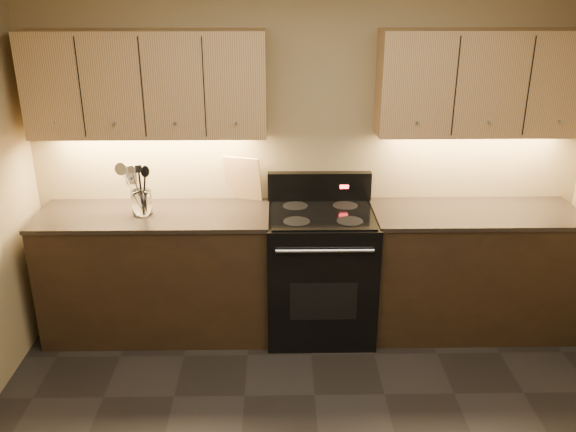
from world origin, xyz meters
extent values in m
cube|color=#99875A|center=(0.00, 2.00, 1.30)|extent=(4.00, 0.04, 2.60)
cube|color=black|center=(-1.10, 1.70, 0.45)|extent=(1.60, 0.60, 0.90)
cube|color=#322820|center=(-1.10, 1.70, 0.92)|extent=(1.62, 0.62, 0.03)
cube|color=black|center=(1.18, 1.70, 0.45)|extent=(1.44, 0.60, 0.90)
cube|color=#322820|center=(1.18, 1.70, 0.92)|extent=(1.46, 0.62, 0.03)
cube|color=black|center=(0.08, 1.68, 0.46)|extent=(0.76, 0.65, 0.92)
cube|color=black|center=(0.08, 1.68, 0.93)|extent=(0.70, 0.60, 0.01)
cube|color=black|center=(0.08, 1.96, 1.03)|extent=(0.76, 0.07, 0.22)
cube|color=red|center=(0.26, 1.92, 1.04)|extent=(0.06, 0.00, 0.03)
cylinder|color=silver|center=(0.08, 1.34, 0.80)|extent=(0.65, 0.02, 0.02)
cube|color=black|center=(0.08, 1.35, 0.41)|extent=(0.46, 0.00, 0.28)
cylinder|color=black|center=(-0.10, 1.53, 0.93)|extent=(0.18, 0.18, 0.00)
cylinder|color=black|center=(0.26, 1.53, 0.93)|extent=(0.18, 0.18, 0.00)
cylinder|color=black|center=(-0.10, 1.82, 0.93)|extent=(0.18, 0.18, 0.00)
cylinder|color=black|center=(0.26, 1.82, 0.93)|extent=(0.18, 0.18, 0.00)
cube|color=tan|center=(-1.10, 1.85, 1.80)|extent=(1.60, 0.30, 0.70)
cube|color=tan|center=(1.18, 1.85, 1.80)|extent=(1.44, 0.30, 0.70)
cube|color=#B2B5BA|center=(-1.30, 1.99, 1.12)|extent=(0.08, 0.01, 0.12)
cylinder|color=white|center=(-1.17, 1.69, 1.02)|extent=(0.17, 0.17, 0.17)
cylinder|color=white|center=(-1.17, 1.69, 0.94)|extent=(0.13, 0.13, 0.02)
cube|color=tan|center=(-0.48, 1.96, 1.10)|extent=(0.28, 0.16, 0.34)
camera|label=1|loc=(-0.22, -2.28, 2.47)|focal=38.00mm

